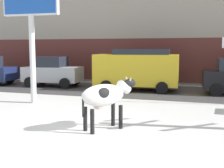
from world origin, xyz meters
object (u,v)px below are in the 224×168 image
at_px(cow_holstein, 105,96).
at_px(pedestrian_by_cars, 40,68).
at_px(billboard, 31,1).
at_px(car_silver_hatchback, 52,72).
at_px(car_yellow_van, 137,68).
at_px(pedestrian_near_billboard, 175,71).

relative_size(cow_holstein, pedestrian_by_cars, 1.02).
height_order(billboard, car_silver_hatchback, billboard).
bearing_deg(pedestrian_by_cars, cow_holstein, -51.20).
xyz_separation_m(cow_holstein, pedestrian_by_cars, (-9.21, 11.45, -0.12)).
bearing_deg(pedestrian_by_cars, billboard, -60.00).
height_order(car_silver_hatchback, car_yellow_van, car_yellow_van).
bearing_deg(car_yellow_van, pedestrian_near_billboard, 62.29).
relative_size(car_yellow_van, pedestrian_by_cars, 2.73).
distance_m(billboard, car_silver_hatchback, 6.52).
bearing_deg(cow_holstein, car_yellow_van, 96.61).
xyz_separation_m(cow_holstein, car_silver_hatchback, (-6.34, 8.27, -0.07)).
height_order(cow_holstein, pedestrian_near_billboard, pedestrian_near_billboard).
xyz_separation_m(billboard, pedestrian_near_billboard, (5.18, 8.39, -3.43)).
bearing_deg(cow_holstein, car_silver_hatchback, 127.50).
xyz_separation_m(pedestrian_near_billboard, pedestrian_by_cars, (-10.03, 0.00, 0.00)).
bearing_deg(car_yellow_van, car_silver_hatchback, 178.35).
relative_size(car_silver_hatchback, car_yellow_van, 0.76).
bearing_deg(pedestrian_by_cars, car_yellow_van, -22.01).
distance_m(car_yellow_van, pedestrian_near_billboard, 3.79).
bearing_deg(car_silver_hatchback, pedestrian_near_billboard, 24.00).
bearing_deg(pedestrian_near_billboard, car_yellow_van, -117.71).
distance_m(billboard, car_yellow_van, 6.83).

